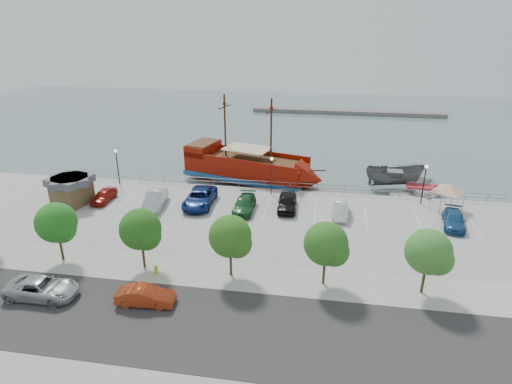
# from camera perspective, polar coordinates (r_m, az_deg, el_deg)

# --- Properties ---
(ground) EXTENTS (160.00, 160.00, 0.00)m
(ground) POSITION_cam_1_polar(r_m,az_deg,el_deg) (42.35, 0.91, -4.86)
(ground) COLOR slate
(street) EXTENTS (100.00, 8.00, 0.04)m
(street) POSITION_cam_1_polar(r_m,az_deg,el_deg) (28.65, -3.96, -17.74)
(street) COLOR #333131
(street) RESTS_ON land_slab
(sidewalk) EXTENTS (100.00, 4.00, 0.05)m
(sidewalk) POSITION_cam_1_polar(r_m,az_deg,el_deg) (33.33, -1.62, -11.15)
(sidewalk) COLOR #AFAA9B
(sidewalk) RESTS_ON land_slab
(seawall_railing) EXTENTS (50.00, 0.06, 1.00)m
(seawall_railing) POSITION_cam_1_polar(r_m,az_deg,el_deg) (48.76, 2.25, 0.92)
(seawall_railing) COLOR slate
(seawall_railing) RESTS_ON land_slab
(far_shore) EXTENTS (40.00, 3.00, 0.80)m
(far_shore) POSITION_cam_1_polar(r_m,az_deg,el_deg) (94.28, 12.02, 10.41)
(far_shore) COLOR slate
(far_shore) RESTS_ON ground
(pirate_ship) EXTENTS (18.16, 9.44, 11.24)m
(pirate_ship) POSITION_cam_1_polar(r_m,az_deg,el_deg) (52.62, -0.07, 3.01)
(pirate_ship) COLOR maroon
(pirate_ship) RESTS_ON ground
(patrol_boat) EXTENTS (7.26, 3.43, 2.71)m
(patrol_boat) POSITION_cam_1_polar(r_m,az_deg,el_deg) (54.03, 17.96, 1.80)
(patrol_boat) COLOR #535556
(patrol_boat) RESTS_ON ground
(speedboat) EXTENTS (5.47, 7.28, 1.43)m
(speedboat) POSITION_cam_1_polar(r_m,az_deg,el_deg) (53.11, 21.50, 0.21)
(speedboat) COLOR silver
(speedboat) RESTS_ON ground
(dock_west) EXTENTS (7.60, 3.76, 0.42)m
(dock_west) POSITION_cam_1_polar(r_m,az_deg,el_deg) (53.88, -12.63, 1.02)
(dock_west) COLOR gray
(dock_west) RESTS_ON ground
(dock_mid) EXTENTS (7.93, 3.57, 0.44)m
(dock_mid) POSITION_cam_1_polar(r_m,az_deg,el_deg) (50.29, 10.67, -0.39)
(dock_mid) COLOR slate
(dock_mid) RESTS_ON ground
(dock_east) EXTENTS (7.97, 5.20, 0.44)m
(dock_east) POSITION_cam_1_polar(r_m,az_deg,el_deg) (51.63, 21.72, -1.05)
(dock_east) COLOR gray
(dock_east) RESTS_ON ground
(shed) EXTENTS (4.40, 4.40, 2.98)m
(shed) POSITION_cam_1_polar(r_m,az_deg,el_deg) (48.75, -23.40, 0.32)
(shed) COLOR brown
(shed) RESTS_ON land_slab
(canopy_tent) EXTENTS (4.38, 4.38, 3.12)m
(canopy_tent) POSITION_cam_1_polar(r_m,az_deg,el_deg) (47.33, 24.40, 0.98)
(canopy_tent) COLOR slate
(canopy_tent) RESTS_ON land_slab
(street_van) EXTENTS (5.19, 2.46, 1.43)m
(street_van) POSITION_cam_1_polar(r_m,az_deg,el_deg) (34.34, -26.68, -11.38)
(street_van) COLOR #A4A8AB
(street_van) RESTS_ON street
(street_sedan) EXTENTS (4.13, 1.68, 1.33)m
(street_sedan) POSITION_cam_1_polar(r_m,az_deg,el_deg) (31.12, -14.52, -13.27)
(street_sedan) COLOR #A53517
(street_sedan) RESTS_ON street
(fire_hydrant) EXTENTS (0.27, 0.27, 0.79)m
(fire_hydrant) POSITION_cam_1_polar(r_m,az_deg,el_deg) (34.20, -13.18, -10.03)
(fire_hydrant) COLOR gold
(fire_hydrant) RESTS_ON sidewalk
(lamp_post_left) EXTENTS (0.36, 0.36, 4.28)m
(lamp_post_left) POSITION_cam_1_polar(r_m,az_deg,el_deg) (51.93, -18.06, 3.99)
(lamp_post_left) COLOR black
(lamp_post_left) RESTS_ON land_slab
(lamp_post_mid) EXTENTS (0.36, 0.36, 4.28)m
(lamp_post_mid) POSITION_cam_1_polar(r_m,az_deg,el_deg) (46.70, 2.10, 3.09)
(lamp_post_mid) COLOR black
(lamp_post_mid) RESTS_ON land_slab
(lamp_post_right) EXTENTS (0.36, 0.36, 4.28)m
(lamp_post_right) POSITION_cam_1_polar(r_m,az_deg,el_deg) (47.61, 21.58, 1.84)
(lamp_post_right) COLOR black
(lamp_post_right) RESTS_ON land_slab
(tree_b) EXTENTS (3.30, 3.20, 5.00)m
(tree_b) POSITION_cam_1_polar(r_m,az_deg,el_deg) (37.09, -24.94, -3.92)
(tree_b) COLOR #473321
(tree_b) RESTS_ON sidewalk
(tree_c) EXTENTS (3.30, 3.20, 5.00)m
(tree_c) POSITION_cam_1_polar(r_m,az_deg,el_deg) (33.79, -14.96, -5.03)
(tree_c) COLOR #473321
(tree_c) RESTS_ON sidewalk
(tree_d) EXTENTS (3.30, 3.20, 5.00)m
(tree_d) POSITION_cam_1_polar(r_m,az_deg,el_deg) (31.72, -3.24, -6.14)
(tree_d) COLOR #473321
(tree_d) RESTS_ON sidewalk
(tree_e) EXTENTS (3.30, 3.20, 5.00)m
(tree_e) POSITION_cam_1_polar(r_m,az_deg,el_deg) (31.12, 9.56, -7.05)
(tree_e) COLOR #473321
(tree_e) RESTS_ON sidewalk
(tree_f) EXTENTS (3.30, 3.20, 5.00)m
(tree_f) POSITION_cam_1_polar(r_m,az_deg,el_deg) (32.08, 22.25, -7.62)
(tree_f) COLOR #473321
(tree_f) RESTS_ON sidewalk
(parked_car_a) EXTENTS (1.63, 3.92, 1.33)m
(parked_car_a) POSITION_cam_1_polar(r_m,az_deg,el_deg) (48.40, -19.63, -0.45)
(parked_car_a) COLOR maroon
(parked_car_a) RESTS_ON land_slab
(parked_car_b) EXTENTS (2.40, 5.13, 1.63)m
(parked_car_b) POSITION_cam_1_polar(r_m,az_deg,el_deg) (45.57, -13.28, -0.92)
(parked_car_b) COLOR #B9BBC3
(parked_car_b) RESTS_ON land_slab
(parked_car_c) EXTENTS (2.87, 5.98, 1.64)m
(parked_car_c) POSITION_cam_1_polar(r_m,az_deg,el_deg) (45.00, -7.49, -0.77)
(parked_car_c) COLOR navy
(parked_car_c) RESTS_ON land_slab
(parked_car_d) EXTENTS (2.00, 4.83, 1.40)m
(parked_car_d) POSITION_cam_1_polar(r_m,az_deg,el_deg) (43.39, -1.55, -1.67)
(parked_car_d) COLOR #1E552A
(parked_car_d) RESTS_ON land_slab
(parked_car_e) EXTENTS (2.07, 4.75, 1.59)m
(parked_car_e) POSITION_cam_1_polar(r_m,az_deg,el_deg) (43.84, 4.19, -1.32)
(parked_car_e) COLOR black
(parked_car_e) RESTS_ON land_slab
(parked_car_f) EXTENTS (1.61, 4.28, 1.39)m
(parked_car_f) POSITION_cam_1_polar(r_m,az_deg,el_deg) (43.10, 11.16, -2.30)
(parked_car_f) COLOR white
(parked_car_f) RESTS_ON land_slab
(parked_car_h) EXTENTS (2.60, 4.82, 1.33)m
(parked_car_h) POSITION_cam_1_polar(r_m,az_deg,el_deg) (44.37, 24.89, -3.39)
(parked_car_h) COLOR #1F5086
(parked_car_h) RESTS_ON land_slab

